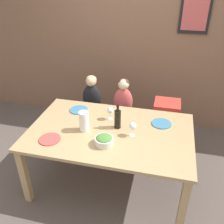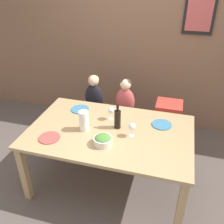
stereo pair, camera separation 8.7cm
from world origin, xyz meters
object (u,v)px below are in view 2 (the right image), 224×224
at_px(wine_glass_near, 132,127).
at_px(dinner_plate_back_right, 162,125).
at_px(wine_bottle, 118,119).
at_px(dinner_plate_back_left, 80,109).
at_px(paper_towel_roll, 84,121).
at_px(person_child_left, 94,94).
at_px(chair_far_left, 95,115).
at_px(wine_glass_far, 111,111).
at_px(chair_far_center, 125,119).
at_px(person_child_center, 125,98).
at_px(dinner_plate_front_left, 50,138).
at_px(chair_right_highchair, 168,115).
at_px(salad_bowl_large, 103,140).

height_order(wine_glass_near, dinner_plate_back_right, wine_glass_near).
xyz_separation_m(wine_bottle, dinner_plate_back_left, (-0.54, 0.25, -0.11)).
relative_size(paper_towel_roll, wine_glass_near, 1.42).
xyz_separation_m(person_child_left, wine_bottle, (0.52, -0.71, 0.11)).
distance_m(chair_far_left, wine_glass_far, 0.82).
bearing_deg(person_child_left, chair_far_center, -0.11).
bearing_deg(person_child_center, dinner_plate_front_left, -116.37).
bearing_deg(chair_far_left, person_child_left, 90.00).
distance_m(chair_right_highchair, person_child_center, 0.61).
distance_m(wine_glass_near, wine_glass_far, 0.39).
xyz_separation_m(chair_far_left, salad_bowl_large, (0.45, -1.03, 0.39)).
height_order(chair_right_highchair, salad_bowl_large, salad_bowl_large).
bearing_deg(salad_bowl_large, dinner_plate_front_left, -174.20).
xyz_separation_m(person_child_center, salad_bowl_large, (0.02, -1.03, 0.05)).
height_order(wine_glass_far, dinner_plate_front_left, wine_glass_far).
bearing_deg(paper_towel_roll, dinner_plate_back_right, 21.60).
xyz_separation_m(chair_far_center, chair_right_highchair, (0.58, 0.00, 0.17)).
bearing_deg(dinner_plate_front_left, wine_glass_near, 18.53).
bearing_deg(chair_right_highchair, wine_bottle, -125.36).
bearing_deg(dinner_plate_front_left, chair_far_left, 84.76).
bearing_deg(person_child_left, chair_far_left, -90.00).
distance_m(chair_far_center, person_child_center, 0.34).
xyz_separation_m(paper_towel_roll, salad_bowl_large, (0.27, -0.19, -0.06)).
xyz_separation_m(wine_bottle, dinner_plate_back_right, (0.46, 0.18, -0.11)).
distance_m(person_child_center, dinner_plate_back_left, 0.65).
xyz_separation_m(paper_towel_roll, wine_glass_near, (0.51, 0.02, 0.00)).
relative_size(dinner_plate_front_left, dinner_plate_back_right, 1.00).
relative_size(chair_right_highchair, dinner_plate_front_left, 3.39).
bearing_deg(person_child_left, chair_right_highchair, -0.05).
relative_size(wine_glass_near, dinner_plate_front_left, 0.72).
distance_m(chair_right_highchair, paper_towel_roll, 1.22).
xyz_separation_m(wine_glass_near, dinner_plate_back_left, (-0.71, 0.36, -0.11)).
relative_size(chair_far_center, salad_bowl_large, 2.56).
relative_size(chair_far_left, person_child_center, 0.91).
xyz_separation_m(chair_far_left, wine_glass_far, (0.40, -0.56, 0.45)).
bearing_deg(dinner_plate_back_left, person_child_center, 45.02).
bearing_deg(paper_towel_roll, wine_glass_far, 52.78).
bearing_deg(person_child_center, wine_bottle, -83.67).
relative_size(chair_right_highchair, salad_bowl_large, 3.95).
xyz_separation_m(wine_glass_far, dinner_plate_front_left, (-0.50, -0.52, -0.11)).
height_order(wine_glass_far, dinner_plate_back_left, wine_glass_far).
bearing_deg(salad_bowl_large, dinner_plate_back_left, 129.78).
distance_m(person_child_center, paper_towel_roll, 0.88).
height_order(chair_right_highchair, wine_glass_far, wine_glass_far).
distance_m(chair_right_highchair, dinner_plate_back_left, 1.15).
height_order(paper_towel_roll, wine_glass_far, paper_towel_roll).
distance_m(chair_far_left, dinner_plate_back_right, 1.16).
relative_size(chair_right_highchair, person_child_center, 1.41).
bearing_deg(dinner_plate_back_right, salad_bowl_large, -136.28).
bearing_deg(chair_far_center, chair_right_highchair, 0.00).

